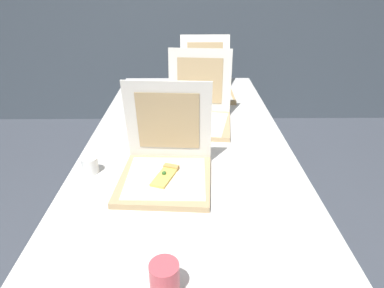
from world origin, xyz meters
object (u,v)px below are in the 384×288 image
Objects in this scene: pizza_box_middle at (197,114)px; cup_white_mid at (131,135)px; pizza_box_back at (206,86)px; cup_white_far at (144,110)px; cup_printed_front at (165,280)px; cup_white_near_left at (90,165)px; pizza_box_front at (166,166)px; table at (187,149)px.

cup_white_mid is at bearing -141.13° from pizza_box_middle.
pizza_box_back is 7.14× the size of cup_white_far.
cup_white_far is 0.68× the size of cup_printed_front.
cup_printed_front reaches higher than cup_white_far.
cup_white_near_left is 0.60m from cup_white_far.
pizza_box_middle is 0.31m from cup_white_far.
cup_white_mid is (0.12, 0.27, 0.00)m from cup_white_near_left.
cup_printed_front is at bearing -83.09° from pizza_box_front.
cup_white_near_left is 0.65m from cup_printed_front.
pizza_box_middle is at bearing -20.55° from cup_white_far.
cup_white_far is (-0.29, 0.11, -0.02)m from pizza_box_middle.
pizza_box_back reaches higher than table.
cup_white_near_left is at bearing -143.38° from table.
pizza_box_front reaches higher than pizza_box_back.
cup_white_far reaches higher than table.
pizza_box_back reaches higher than cup_white_near_left.
cup_white_far is (-0.36, -0.38, -0.02)m from pizza_box_back.
table is 22.09× the size of cup_printed_front.
cup_white_near_left is (-0.30, 0.04, -0.02)m from pizza_box_front.
cup_white_far is at bearing 99.29° from cup_printed_front.
pizza_box_back is 1.53m from cup_printed_front.
pizza_box_back is 7.14× the size of cup_white_near_left.
cup_printed_front reaches higher than table.
cup_white_mid is at bearing 66.85° from cup_white_near_left.
pizza_box_front is at bearing -60.60° from cup_white_mid.
pizza_box_front is at bearing -101.82° from pizza_box_back.
table is at bearing 36.62° from cup_white_near_left.
cup_printed_front is (0.03, -0.51, -0.00)m from pizza_box_front.
table is at bearing 80.02° from pizza_box_front.
cup_white_far is (-0.24, 0.31, 0.08)m from table.
cup_printed_front is at bearing -76.00° from cup_white_mid.
cup_white_near_left is 0.30m from cup_white_mid.
cup_printed_front is (-0.10, -1.03, -0.00)m from pizza_box_middle.
pizza_box_back is 4.83× the size of cup_printed_front.
pizza_box_middle is at bearing -98.73° from pizza_box_back.
table is 0.27m from cup_white_mid.
pizza_box_front is 0.65m from cup_white_far.
cup_white_near_left and cup_white_far have the same top height.
cup_white_far is 1.16m from cup_printed_front.
cup_white_near_left is 0.68× the size of cup_printed_front.
table is 32.65× the size of cup_white_near_left.
pizza_box_front is 0.30m from cup_white_near_left.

